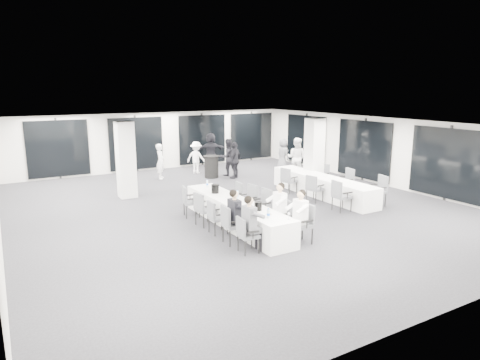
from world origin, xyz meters
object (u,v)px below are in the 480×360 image
at_px(chair_main_right_second, 283,214).
at_px(chair_side_right_near, 379,188).
at_px(standing_guest_e, 283,152).
at_px(chair_side_left_near, 340,194).
at_px(chair_side_right_far, 322,174).
at_px(ice_bucket_far, 215,189).
at_px(chair_main_left_far, 189,200).
at_px(chair_main_left_near, 246,233).
at_px(chair_main_right_far, 236,194).
at_px(chair_main_right_near, 304,221).
at_px(cocktail_table, 211,167).
at_px(banquet_table_main, 236,213).
at_px(chair_main_left_second, 231,222).
at_px(chair_main_right_mid, 263,204).
at_px(chair_main_left_fourth, 203,207).
at_px(ice_bucket_near, 258,206).
at_px(standing_guest_a, 160,159).
at_px(chair_side_right_mid, 346,180).
at_px(standing_guest_c, 196,155).
at_px(chair_main_left_mid, 215,215).
at_px(chair_main_right_fourth, 249,199).
at_px(banquet_table_side, 322,186).
at_px(standing_guest_b, 228,155).
at_px(standing_guest_d, 235,158).
at_px(standing_guest_h, 296,155).
at_px(standing_guest_f, 211,148).
at_px(chair_side_left_far, 288,179).
at_px(chair_side_left_mid, 314,187).

xyz_separation_m(chair_main_right_second, chair_side_right_near, (4.54, 0.70, 0.06)).
bearing_deg(standing_guest_e, chair_side_left_near, 157.33).
height_order(chair_side_right_far, ice_bucket_far, ice_bucket_far).
bearing_deg(chair_main_left_far, chair_main_left_near, 12.48).
xyz_separation_m(chair_main_left_near, chair_main_right_far, (1.66, 3.44, 0.01)).
xyz_separation_m(chair_main_right_near, chair_main_right_second, (-0.01, 0.91, -0.05)).
bearing_deg(cocktail_table, chair_main_left_far, -122.94).
distance_m(banquet_table_main, ice_bucket_far, 1.27).
relative_size(chair_main_left_second, chair_main_right_mid, 0.99).
relative_size(chair_main_left_fourth, ice_bucket_near, 4.23).
bearing_deg(ice_bucket_near, cocktail_table, 72.76).
xyz_separation_m(standing_guest_a, standing_guest_e, (5.92, -1.01, -0.00)).
height_order(chair_main_left_near, ice_bucket_near, ice_bucket_near).
xyz_separation_m(chair_main_left_near, chair_side_left_near, (4.52, 1.57, 0.07)).
relative_size(chair_main_left_near, chair_side_right_mid, 0.89).
distance_m(banquet_table_main, cocktail_table, 6.99).
distance_m(chair_main_left_fourth, standing_guest_c, 7.98).
bearing_deg(chair_main_left_mid, standing_guest_a, 172.59).
height_order(chair_main_right_fourth, chair_side_left_near, chair_side_left_near).
xyz_separation_m(chair_main_right_second, chair_main_right_far, (-0.00, 2.67, -0.01)).
bearing_deg(chair_main_left_mid, standing_guest_c, 160.59).
bearing_deg(banquet_table_side, standing_guest_c, 109.56).
bearing_deg(standing_guest_b, chair_side_right_near, 109.00).
distance_m(standing_guest_d, standing_guest_h, 2.79).
xyz_separation_m(chair_side_left_near, ice_bucket_near, (-3.65, -0.76, 0.28)).
bearing_deg(banquet_table_main, standing_guest_c, 73.82).
distance_m(ice_bucket_near, ice_bucket_far, 2.32).
distance_m(banquet_table_main, standing_guest_a, 7.49).
distance_m(chair_side_right_mid, chair_side_right_far, 1.37).
height_order(chair_main_left_mid, chair_main_right_second, chair_main_right_second).
xyz_separation_m(chair_main_left_mid, standing_guest_e, (7.13, 6.80, 0.35)).
height_order(standing_guest_a, ice_bucket_far, standing_guest_a).
height_order(cocktail_table, standing_guest_f, standing_guest_f).
xyz_separation_m(chair_main_right_far, standing_guest_h, (4.99, 3.27, 0.49)).
distance_m(chair_side_left_far, standing_guest_a, 6.00).
bearing_deg(chair_main_left_second, chair_main_left_fourth, -176.83).
bearing_deg(chair_main_left_mid, chair_main_left_fourth, -178.30).
height_order(cocktail_table, chair_main_right_mid, chair_main_right_mid).
bearing_deg(chair_main_right_far, chair_main_left_near, 156.71).
height_order(chair_side_right_far, standing_guest_e, standing_guest_e).
distance_m(chair_side_left_near, standing_guest_b, 7.02).
bearing_deg(banquet_table_main, chair_main_left_fourth, 150.90).
relative_size(chair_main_right_near, chair_side_right_near, 0.99).
height_order(chair_side_right_mid, standing_guest_b, standing_guest_b).
xyz_separation_m(chair_side_right_far, ice_bucket_near, (-5.32, -3.60, 0.30)).
height_order(chair_side_right_mid, ice_bucket_far, chair_side_right_mid).
relative_size(chair_main_left_far, chair_side_left_mid, 1.01).
bearing_deg(chair_side_right_near, banquet_table_main, 96.37).
distance_m(chair_main_left_mid, standing_guest_c, 8.73).
relative_size(chair_main_left_mid, chair_main_left_far, 0.96).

